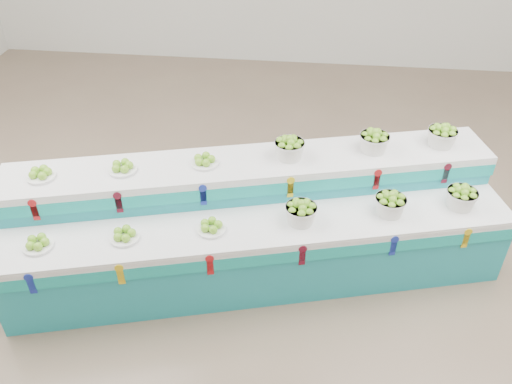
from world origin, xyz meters
TOP-DOWN VIEW (x-y plane):
  - ground at (0.00, 0.00)m, footprint 10.00×10.00m
  - display_stand at (0.05, 0.07)m, footprint 4.58×2.25m
  - plate_lower_left at (-1.64, -0.67)m, footprint 0.31×0.31m
  - plate_lower_mid at (-0.98, -0.49)m, footprint 0.31×0.31m
  - plate_lower_right at (-0.29, -0.31)m, footprint 0.31×0.31m
  - basket_lower_left at (0.45, -0.11)m, footprint 0.33×0.33m
  - basket_lower_mid at (1.21, 0.09)m, footprint 0.33×0.33m
  - basket_lower_right at (1.84, 0.26)m, footprint 0.33×0.33m
  - plate_upper_left at (-1.78, -0.14)m, footprint 0.31×0.31m
  - plate_upper_mid at (-1.12, 0.04)m, footprint 0.31×0.31m
  - plate_upper_right at (-0.43, 0.22)m, footprint 0.31×0.31m
  - basket_upper_left at (0.31, 0.42)m, footprint 0.33×0.33m
  - basket_upper_mid at (1.07, 0.62)m, footprint 0.33×0.33m
  - basket_upper_right at (1.70, 0.79)m, footprint 0.33×0.33m

SIDE VIEW (x-z plane):
  - ground at x=0.00m, z-range 0.00..0.00m
  - display_stand at x=0.05m, z-range 0.00..1.02m
  - plate_lower_left at x=-1.64m, z-range 0.72..0.82m
  - plate_lower_mid at x=-0.98m, z-range 0.72..0.82m
  - plate_lower_right at x=-0.29m, z-range 0.72..0.82m
  - basket_lower_left at x=0.45m, z-range 0.72..0.92m
  - basket_lower_mid at x=1.21m, z-range 0.72..0.92m
  - basket_lower_right at x=1.84m, z-range 0.72..0.92m
  - plate_upper_left at x=-1.78m, z-range 1.02..1.12m
  - plate_upper_mid at x=-1.12m, z-range 1.02..1.12m
  - plate_upper_right at x=-0.43m, z-range 1.02..1.12m
  - basket_upper_left at x=0.31m, z-range 1.02..1.22m
  - basket_upper_mid at x=1.07m, z-range 1.02..1.22m
  - basket_upper_right at x=1.70m, z-range 1.02..1.22m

